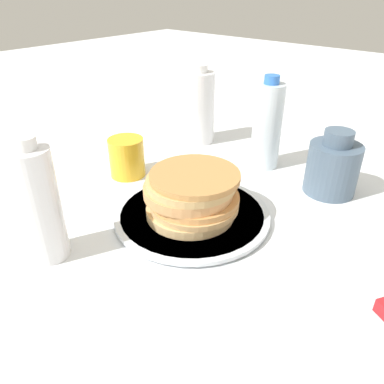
{
  "coord_description": "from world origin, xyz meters",
  "views": [
    {
      "loc": [
        -0.35,
        0.4,
        0.38
      ],
      "look_at": [
        0.02,
        -0.03,
        0.05
      ],
      "focal_mm": 35.0,
      "sensor_mm": 36.0,
      "label": 1
    }
  ],
  "objects_px": {
    "plate": "(192,214)",
    "water_bottle_mid": "(267,126)",
    "juice_glass": "(127,157)",
    "water_bottle_near": "(199,107)",
    "cream_jug": "(333,167)",
    "water_bottle_far": "(40,205)",
    "pancake_stack": "(192,194)"
  },
  "relations": [
    {
      "from": "cream_jug",
      "to": "plate",
      "type": "bearing_deg",
      "value": 59.99
    },
    {
      "from": "water_bottle_near",
      "to": "water_bottle_far",
      "type": "distance_m",
      "value": 0.53
    },
    {
      "from": "plate",
      "to": "cream_jug",
      "type": "distance_m",
      "value": 0.3
    },
    {
      "from": "pancake_stack",
      "to": "juice_glass",
      "type": "relative_size",
      "value": 2.01
    },
    {
      "from": "water_bottle_mid",
      "to": "water_bottle_far",
      "type": "distance_m",
      "value": 0.51
    },
    {
      "from": "plate",
      "to": "water_bottle_near",
      "type": "bearing_deg",
      "value": -52.07
    },
    {
      "from": "plate",
      "to": "juice_glass",
      "type": "relative_size",
      "value": 3.33
    },
    {
      "from": "plate",
      "to": "juice_glass",
      "type": "height_order",
      "value": "juice_glass"
    },
    {
      "from": "cream_jug",
      "to": "water_bottle_mid",
      "type": "bearing_deg",
      "value": -6.31
    },
    {
      "from": "water_bottle_near",
      "to": "water_bottle_far",
      "type": "height_order",
      "value": "water_bottle_far"
    },
    {
      "from": "cream_jug",
      "to": "water_bottle_far",
      "type": "height_order",
      "value": "water_bottle_far"
    },
    {
      "from": "water_bottle_mid",
      "to": "juice_glass",
      "type": "bearing_deg",
      "value": 49.67
    },
    {
      "from": "cream_jug",
      "to": "pancake_stack",
      "type": "bearing_deg",
      "value": 60.54
    },
    {
      "from": "pancake_stack",
      "to": "water_bottle_far",
      "type": "height_order",
      "value": "water_bottle_far"
    },
    {
      "from": "juice_glass",
      "to": "water_bottle_far",
      "type": "bearing_deg",
      "value": 114.21
    },
    {
      "from": "water_bottle_mid",
      "to": "water_bottle_far",
      "type": "xyz_separation_m",
      "value": [
        0.08,
        0.5,
        -0.0
      ]
    },
    {
      "from": "juice_glass",
      "to": "cream_jug",
      "type": "xyz_separation_m",
      "value": [
        -0.37,
        -0.22,
        0.01
      ]
    },
    {
      "from": "cream_jug",
      "to": "water_bottle_far",
      "type": "bearing_deg",
      "value": 62.64
    },
    {
      "from": "pancake_stack",
      "to": "water_bottle_far",
      "type": "distance_m",
      "value": 0.25
    },
    {
      "from": "water_bottle_near",
      "to": "pancake_stack",
      "type": "bearing_deg",
      "value": 127.86
    },
    {
      "from": "water_bottle_near",
      "to": "water_bottle_mid",
      "type": "height_order",
      "value": "water_bottle_mid"
    },
    {
      "from": "plate",
      "to": "cream_jug",
      "type": "relative_size",
      "value": 2.15
    },
    {
      "from": "water_bottle_mid",
      "to": "pancake_stack",
      "type": "bearing_deg",
      "value": 93.92
    },
    {
      "from": "plate",
      "to": "pancake_stack",
      "type": "bearing_deg",
      "value": 120.44
    },
    {
      "from": "plate",
      "to": "water_bottle_far",
      "type": "bearing_deg",
      "value": 65.81
    },
    {
      "from": "cream_jug",
      "to": "water_bottle_far",
      "type": "distance_m",
      "value": 0.54
    },
    {
      "from": "cream_jug",
      "to": "juice_glass",
      "type": "bearing_deg",
      "value": 30.87
    },
    {
      "from": "juice_glass",
      "to": "water_bottle_near",
      "type": "distance_m",
      "value": 0.26
    },
    {
      "from": "plate",
      "to": "water_bottle_far",
      "type": "relative_size",
      "value": 1.41
    },
    {
      "from": "plate",
      "to": "water_bottle_mid",
      "type": "height_order",
      "value": "water_bottle_mid"
    },
    {
      "from": "pancake_stack",
      "to": "water_bottle_near",
      "type": "distance_m",
      "value": 0.37
    },
    {
      "from": "pancake_stack",
      "to": "cream_jug",
      "type": "bearing_deg",
      "value": -119.46
    }
  ]
}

